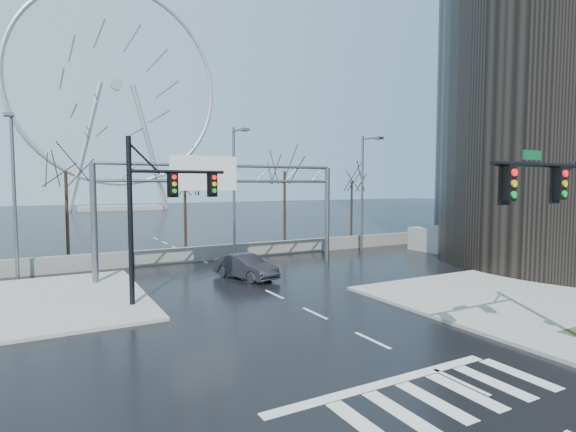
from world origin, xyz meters
TOP-DOWN VIEW (x-y plane):
  - ground at (0.00, 0.00)m, footprint 260.00×260.00m
  - sidewalk_right_ext at (10.00, 2.00)m, footprint 12.00×10.00m
  - sidewalk_far at (-11.00, 12.00)m, footprint 10.00×12.00m
  - barrier_wall at (0.00, 20.00)m, footprint 52.00×0.50m
  - signal_mast_near at (5.14, -4.04)m, footprint 5.52×0.41m
  - signal_mast_far at (-5.87, 8.96)m, footprint 4.72×0.41m
  - sign_gantry at (-0.38, 14.96)m, footprint 16.36×0.40m
  - streetlight_left at (-12.00, 18.16)m, footprint 0.50×2.55m
  - streetlight_mid at (2.00, 18.16)m, footprint 0.50×2.55m
  - streetlight_right at (14.00, 18.16)m, footprint 0.50×2.55m
  - tree_left at (-9.00, 23.50)m, footprint 3.75×3.75m
  - tree_center at (0.00, 24.50)m, footprint 3.25×3.25m
  - tree_right at (9.00, 23.50)m, footprint 3.90×3.90m
  - tree_far_right at (17.00, 24.00)m, footprint 3.40×3.40m
  - ferris_wheel at (5.00, 95.00)m, footprint 45.00×6.00m
  - car at (0.26, 12.38)m, footprint 2.90×4.78m

SIDE VIEW (x-z plane):
  - ground at x=0.00m, z-range 0.00..0.00m
  - sidewalk_right_ext at x=10.00m, z-range 0.00..0.15m
  - sidewalk_far at x=-11.00m, z-range 0.00..0.15m
  - barrier_wall at x=0.00m, z-range 0.00..1.10m
  - car at x=0.26m, z-range 0.00..1.49m
  - signal_mast_far at x=-5.87m, z-range 0.83..8.83m
  - signal_mast_near at x=5.14m, z-range 0.87..8.87m
  - tree_center at x=0.00m, z-range 1.92..8.42m
  - sign_gantry at x=-0.38m, z-range 1.38..8.98m
  - tree_far_right at x=17.00m, z-range 2.01..8.81m
  - streetlight_left at x=-12.00m, z-range 0.89..10.89m
  - streetlight_mid at x=2.00m, z-range 0.89..10.89m
  - streetlight_right at x=14.00m, z-range 0.89..10.89m
  - tree_left at x=-9.00m, z-range 2.23..9.73m
  - tree_right at x=9.00m, z-range 2.32..10.12m
  - ferris_wheel at x=5.00m, z-range 0.68..51.59m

